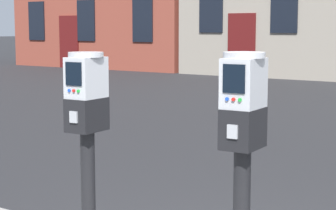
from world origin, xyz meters
name	(u,v)px	position (x,y,z in m)	size (l,w,h in m)	color
parking_meter_near_kerb	(87,121)	(-0.84, -0.33, 1.09)	(0.23, 0.26, 1.37)	black
parking_meter_twin_adjacent	(243,136)	(0.24, -0.33, 1.10)	(0.23, 0.26, 1.40)	black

